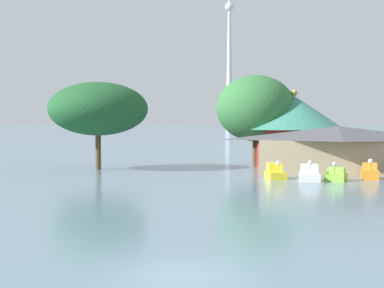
% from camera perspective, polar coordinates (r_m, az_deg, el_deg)
% --- Properties ---
extents(ground_plane, '(2000.00, 2000.00, 0.00)m').
position_cam_1_polar(ground_plane, '(19.60, -1.24, -12.01)').
color(ground_plane, slate).
extents(pedal_boat_yellow, '(1.93, 3.02, 1.59)m').
position_cam_1_polar(pedal_boat_yellow, '(52.27, 7.68, -2.64)').
color(pedal_boat_yellow, yellow).
rests_on(pedal_boat_yellow, ground).
extents(pedal_boat_white, '(1.62, 2.85, 1.73)m').
position_cam_1_polar(pedal_boat_white, '(51.05, 10.80, -2.76)').
color(pedal_boat_white, white).
rests_on(pedal_boat_white, ground).
extents(pedal_boat_lime, '(2.06, 2.56, 1.60)m').
position_cam_1_polar(pedal_boat_lime, '(51.39, 13.16, -2.84)').
color(pedal_boat_lime, '#8CCC3F').
rests_on(pedal_boat_lime, ground).
extents(pedal_boat_orange, '(1.64, 2.93, 1.76)m').
position_cam_1_polar(pedal_boat_orange, '(53.93, 16.09, -2.53)').
color(pedal_boat_orange, orange).
rests_on(pedal_boat_orange, ground).
extents(boathouse, '(15.59, 7.50, 4.39)m').
position_cam_1_polar(boathouse, '(58.98, 13.33, -0.42)').
color(boathouse, tan).
rests_on(boathouse, ground).
extents(green_roof_pavilion, '(10.56, 10.56, 8.21)m').
position_cam_1_polar(green_roof_pavilion, '(65.87, 9.41, 1.60)').
color(green_roof_pavilion, '#993328').
rests_on(green_roof_pavilion, ground).
extents(shoreline_tree_tall_left, '(10.03, 10.03, 8.80)m').
position_cam_1_polar(shoreline_tree_tall_left, '(62.77, -8.67, 3.23)').
color(shoreline_tree_tall_left, brown).
rests_on(shoreline_tree_tall_left, ground).
extents(shoreline_tree_mid, '(8.43, 8.43, 9.78)m').
position_cam_1_polar(shoreline_tree_mid, '(66.34, 5.90, 3.30)').
color(shoreline_tree_mid, brown).
rests_on(shoreline_tree_mid, ground).
extents(distant_broadcast_tower, '(4.96, 4.96, 141.75)m').
position_cam_1_polar(distant_broadcast_tower, '(346.71, 3.47, 10.86)').
color(distant_broadcast_tower, silver).
rests_on(distant_broadcast_tower, ground).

